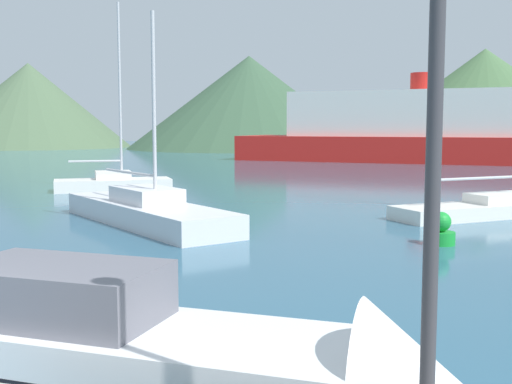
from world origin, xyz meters
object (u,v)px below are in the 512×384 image
motorboat_near (153,348)px  sailboat_inner (503,205)px  buoy_marker (441,231)px  sailboat_outer (147,210)px  sailboat_middle (113,182)px  streetlamp (437,27)px  ferry_distant (421,131)px

motorboat_near → sailboat_inner: sailboat_inner is taller
sailboat_inner → buoy_marker: sailboat_inner is taller
buoy_marker → sailboat_outer: bearing=172.5°
sailboat_inner → sailboat_middle: bearing=126.7°
motorboat_near → sailboat_inner: bearing=74.3°
streetlamp → buoy_marker: streetlamp is taller
sailboat_outer → sailboat_middle: bearing=162.6°
sailboat_outer → ferry_distant: (7.92, 40.39, 2.31)m
motorboat_near → sailboat_outer: sailboat_outer is taller
sailboat_outer → ferry_distant: size_ratio=0.24×
sailboat_outer → buoy_marker: sailboat_outer is taller
sailboat_middle → buoy_marker: bearing=-66.9°
sailboat_inner → motorboat_near: bearing=-148.3°
ferry_distant → sailboat_middle: bearing=-108.1°
sailboat_middle → motorboat_near: bearing=-92.8°
streetlamp → sailboat_outer: bearing=122.6°
buoy_marker → sailboat_middle: bearing=145.0°
sailboat_middle → streetlamp: bearing=-89.0°
sailboat_middle → sailboat_outer: size_ratio=1.14×
streetlamp → motorboat_near: (-3.32, 2.16, -3.51)m
streetlamp → ferry_distant: 54.36m
sailboat_outer → buoy_marker: (9.18, -1.20, -0.09)m
streetlamp → motorboat_near: bearing=147.0°
streetlamp → sailboat_middle: (-15.20, 23.58, -3.48)m
ferry_distant → buoy_marker: (1.27, -41.60, -2.39)m
sailboat_middle → sailboat_outer: sailboat_middle is taller
streetlamp → buoy_marker: bearing=88.8°
sailboat_inner → buoy_marker: bearing=-148.4°
motorboat_near → sailboat_outer: 13.05m
motorboat_near → buoy_marker: bearing=74.4°
motorboat_near → sailboat_middle: 24.50m
streetlamp → buoy_marker: (0.27, 12.74, -3.55)m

